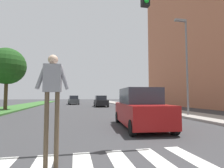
{
  "coord_description": "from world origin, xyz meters",
  "views": [
    {
      "loc": [
        -0.65,
        2.36,
        1.56
      ],
      "look_at": [
        2.15,
        15.85,
        2.5
      ],
      "focal_mm": 28.83,
      "sensor_mm": 36.0,
      "label": 1
    }
  ],
  "objects_px": {
    "suv_crossing": "(140,109)",
    "sedan_midblock": "(101,101)",
    "pedestrian_performer": "(52,92)",
    "sedan_distant": "(73,100)",
    "tree_far": "(7,66)",
    "street_lamp_right": "(186,57)"
  },
  "relations": [
    {
      "from": "pedestrian_performer",
      "to": "sedan_distant",
      "type": "relative_size",
      "value": 0.54
    },
    {
      "from": "suv_crossing",
      "to": "pedestrian_performer",
      "type": "bearing_deg",
      "value": -130.01
    },
    {
      "from": "pedestrian_performer",
      "to": "sedan_distant",
      "type": "xyz_separation_m",
      "value": [
        0.26,
        31.21,
        -0.88
      ]
    },
    {
      "from": "pedestrian_performer",
      "to": "tree_far",
      "type": "bearing_deg",
      "value": 111.7
    },
    {
      "from": "street_lamp_right",
      "to": "sedan_midblock",
      "type": "distance_m",
      "value": 15.79
    },
    {
      "from": "tree_far",
      "to": "sedan_distant",
      "type": "height_order",
      "value": "tree_far"
    },
    {
      "from": "tree_far",
      "to": "sedan_distant",
      "type": "bearing_deg",
      "value": 63.86
    },
    {
      "from": "suv_crossing",
      "to": "sedan_distant",
      "type": "xyz_separation_m",
      "value": [
        -3.49,
        26.74,
        -0.15
      ]
    },
    {
      "from": "tree_far",
      "to": "sedan_distant",
      "type": "relative_size",
      "value": 1.43
    },
    {
      "from": "tree_far",
      "to": "street_lamp_right",
      "type": "distance_m",
      "value": 17.96
    },
    {
      "from": "street_lamp_right",
      "to": "sedan_midblock",
      "type": "xyz_separation_m",
      "value": [
        -4.61,
        14.62,
        -3.82
      ]
    },
    {
      "from": "street_lamp_right",
      "to": "sedan_distant",
      "type": "relative_size",
      "value": 1.62
    },
    {
      "from": "suv_crossing",
      "to": "sedan_midblock",
      "type": "relative_size",
      "value": 1.04
    },
    {
      "from": "tree_far",
      "to": "suv_crossing",
      "type": "bearing_deg",
      "value": -49.95
    },
    {
      "from": "street_lamp_right",
      "to": "pedestrian_performer",
      "type": "relative_size",
      "value": 3.01
    },
    {
      "from": "suv_crossing",
      "to": "sedan_distant",
      "type": "height_order",
      "value": "suv_crossing"
    },
    {
      "from": "sedan_midblock",
      "to": "sedan_distant",
      "type": "relative_size",
      "value": 0.98
    },
    {
      "from": "suv_crossing",
      "to": "sedan_midblock",
      "type": "height_order",
      "value": "suv_crossing"
    },
    {
      "from": "pedestrian_performer",
      "to": "suv_crossing",
      "type": "relative_size",
      "value": 0.52
    },
    {
      "from": "tree_far",
      "to": "suv_crossing",
      "type": "relative_size",
      "value": 1.4
    },
    {
      "from": "street_lamp_right",
      "to": "suv_crossing",
      "type": "distance_m",
      "value": 7.42
    },
    {
      "from": "pedestrian_performer",
      "to": "street_lamp_right",
      "type": "bearing_deg",
      "value": 42.59
    }
  ]
}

